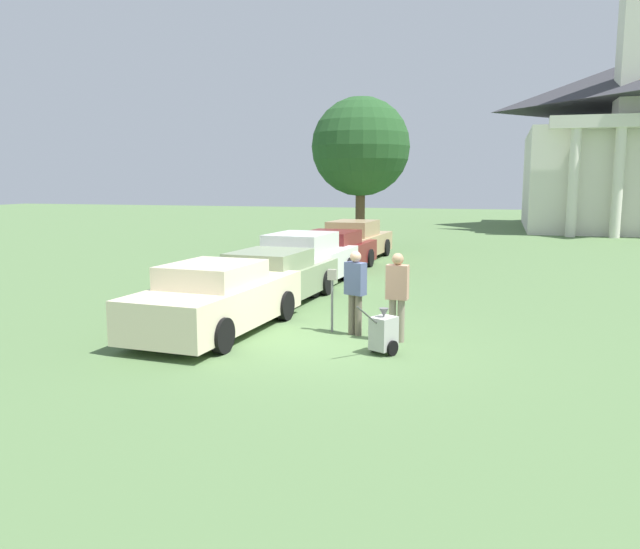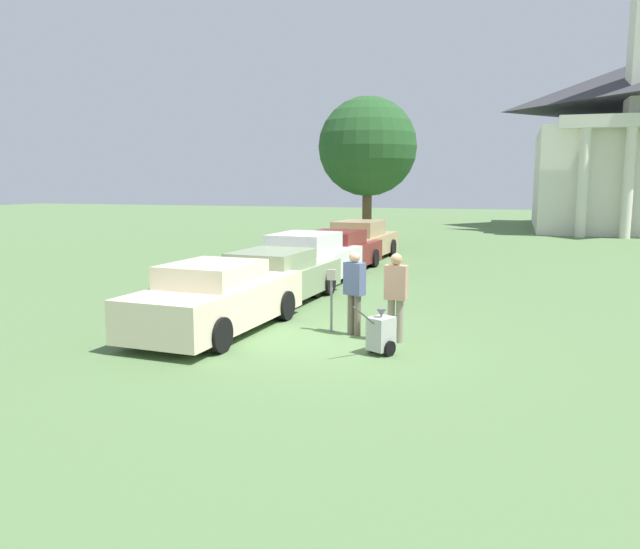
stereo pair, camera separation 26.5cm
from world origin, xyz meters
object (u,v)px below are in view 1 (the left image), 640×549
(parked_car_white, at_px, (303,262))
(parked_car_maroon, at_px, (332,253))
(parking_meter, at_px, (332,288))
(parked_car_tan, at_px, (354,242))
(parked_car_cream, at_px, (217,299))
(equipment_cart, at_px, (383,333))
(person_worker, at_px, (355,288))
(person_supervisor, at_px, (397,291))
(church, at_px, (621,140))
(parked_car_sage, at_px, (272,278))

(parked_car_white, relative_size, parked_car_maroon, 1.02)
(parking_meter, bearing_deg, parked_car_white, 113.95)
(parked_car_tan, bearing_deg, parked_car_maroon, -86.19)
(parked_car_cream, distance_m, parked_car_maroon, 9.07)
(parked_car_maroon, distance_m, equipment_cart, 10.41)
(person_worker, xyz_separation_m, equipment_cart, (0.81, -1.23, -0.59))
(person_supervisor, relative_size, church, 0.07)
(parked_car_cream, bearing_deg, parked_car_tan, 93.80)
(equipment_cart, relative_size, church, 0.04)
(parked_car_white, xyz_separation_m, person_supervisor, (3.71, -5.58, 0.26))
(person_worker, relative_size, person_supervisor, 0.99)
(person_supervisor, relative_size, equipment_cart, 1.75)
(parked_car_sage, distance_m, parked_car_tan, 9.23)
(parked_car_white, bearing_deg, equipment_cart, -57.09)
(person_supervisor, bearing_deg, parked_car_tan, -69.42)
(parked_car_sage, relative_size, church, 0.21)
(parked_car_cream, xyz_separation_m, parked_car_tan, (-0.00, 12.46, 0.03))
(parked_car_white, bearing_deg, church, 68.60)
(parked_car_white, distance_m, parked_car_maroon, 3.25)
(parked_car_sage, relative_size, parked_car_white, 0.97)
(parked_car_cream, relative_size, equipment_cart, 4.81)
(parked_car_sage, distance_m, parked_car_maroon, 5.84)
(parked_car_maroon, height_order, parking_meter, parked_car_maroon)
(parked_car_maroon, height_order, church, church)
(parked_car_maroon, bearing_deg, person_supervisor, -63.40)
(parking_meter, relative_size, person_worker, 0.76)
(person_supervisor, bearing_deg, parked_car_white, -52.69)
(parked_car_cream, distance_m, person_supervisor, 3.73)
(person_supervisor, distance_m, church, 34.10)
(parked_car_tan, height_order, person_worker, person_worker)
(parked_car_tan, height_order, person_supervisor, person_supervisor)
(parked_car_maroon, xyz_separation_m, person_supervisor, (3.71, -8.82, 0.34))
(person_supervisor, distance_m, equipment_cart, 1.11)
(parked_car_tan, bearing_deg, parking_meter, -75.21)
(parked_car_tan, relative_size, parking_meter, 4.08)
(parking_meter, bearing_deg, parked_car_tan, 100.99)
(parked_car_sage, distance_m, parking_meter, 3.44)
(person_worker, bearing_deg, church, -83.17)
(parked_car_maroon, height_order, person_supervisor, person_supervisor)
(parked_car_sage, bearing_deg, parked_car_maroon, 93.80)
(parked_car_maroon, xyz_separation_m, person_worker, (2.81, -8.52, 0.32))
(parked_car_sage, height_order, equipment_cart, parked_car_sage)
(parked_car_tan, bearing_deg, person_worker, -72.92)
(parked_car_sage, bearing_deg, church, 70.57)
(parked_car_tan, distance_m, parking_meter, 12.01)
(parked_car_cream, relative_size, parked_car_white, 0.92)
(parked_car_cream, xyz_separation_m, equipment_cart, (3.62, -0.68, -0.30))
(parked_car_white, relative_size, person_supervisor, 2.97)
(parked_car_maroon, distance_m, person_supervisor, 9.58)
(parked_car_sage, distance_m, church, 32.57)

